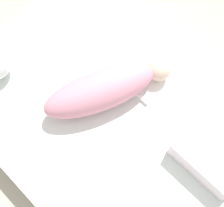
{
  "coord_description": "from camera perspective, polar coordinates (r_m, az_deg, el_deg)",
  "views": [
    {
      "loc": [
        0.26,
        -0.34,
        1.51
      ],
      "look_at": [
        -0.07,
        -0.0,
        0.22
      ],
      "focal_mm": 50.0,
      "sensor_mm": 36.0,
      "label": 1
    }
  ],
  "objects": [
    {
      "name": "swaddled_baby",
      "position": [
        1.36,
        -1.43,
        2.64
      ],
      "size": [
        0.37,
        0.59,
        0.18
      ],
      "rotation": [
        0.0,
        0.0,
        1.16
      ],
      "color": "pink",
      "rests_on": "bed_mattress"
    },
    {
      "name": "bed_mattress",
      "position": [
        1.49,
        2.02,
        -3.4
      ],
      "size": [
        1.53,
        1.07,
        0.17
      ],
      "color": "white",
      "rests_on": "ground_plane"
    },
    {
      "name": "ground_plane",
      "position": [
        1.57,
        1.92,
        -4.27
      ],
      "size": [
        12.0,
        12.0,
        0.0
      ],
      "primitive_type": "plane",
      "color": "#B2A893"
    },
    {
      "name": "pillow",
      "position": [
        1.4,
        19.69,
        -6.6
      ],
      "size": [
        0.29,
        0.37,
        0.11
      ],
      "color": "white",
      "rests_on": "bed_mattress"
    },
    {
      "name": "burp_cloth",
      "position": [
        1.48,
        5.21,
        5.12
      ],
      "size": [
        0.24,
        0.18,
        0.02
      ],
      "color": "white",
      "rests_on": "bed_mattress"
    }
  ]
}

